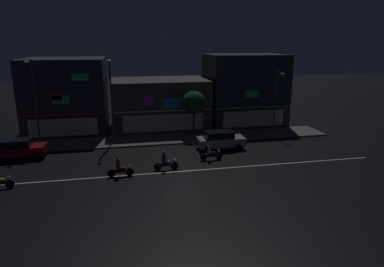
{
  "coord_description": "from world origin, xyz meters",
  "views": [
    {
      "loc": [
        -4.02,
        -23.65,
        9.49
      ],
      "look_at": [
        1.68,
        4.21,
        1.8
      ],
      "focal_mm": 31.43,
      "sensor_mm": 36.0,
      "label": 1
    }
  ],
  "objects_px": {
    "streetlamp_east": "(276,96)",
    "traffic_cone": "(194,143)",
    "motorcycle_following": "(165,162)",
    "parked_car_near_kerb": "(220,140)",
    "motorcycle_opposite_lane": "(211,153)",
    "motorcycle_trailing_far": "(120,168)",
    "pedestrian_on_sidewalk": "(207,126)",
    "streetlamp_west": "(34,96)",
    "parked_car_trailing": "(17,149)",
    "streetlamp_mid": "(111,94)"
  },
  "relations": [
    {
      "from": "streetlamp_east",
      "to": "traffic_cone",
      "type": "xyz_separation_m",
      "value": [
        -9.67,
        -3.02,
        -3.72
      ]
    },
    {
      "from": "streetlamp_east",
      "to": "motorcycle_following",
      "type": "distance_m",
      "value": 16.16
    },
    {
      "from": "parked_car_near_kerb",
      "to": "traffic_cone",
      "type": "distance_m",
      "value": 2.74
    },
    {
      "from": "motorcycle_opposite_lane",
      "to": "motorcycle_trailing_far",
      "type": "height_order",
      "value": "same"
    },
    {
      "from": "pedestrian_on_sidewalk",
      "to": "traffic_cone",
      "type": "relative_size",
      "value": 3.33
    },
    {
      "from": "streetlamp_east",
      "to": "pedestrian_on_sidewalk",
      "type": "height_order",
      "value": "streetlamp_east"
    },
    {
      "from": "parked_car_near_kerb",
      "to": "motorcycle_following",
      "type": "relative_size",
      "value": 2.26
    },
    {
      "from": "motorcycle_following",
      "to": "motorcycle_opposite_lane",
      "type": "xyz_separation_m",
      "value": [
        3.97,
        1.44,
        0.0
      ]
    },
    {
      "from": "parked_car_near_kerb",
      "to": "motorcycle_opposite_lane",
      "type": "distance_m",
      "value": 3.35
    },
    {
      "from": "streetlamp_west",
      "to": "parked_car_near_kerb",
      "type": "relative_size",
      "value": 1.84
    },
    {
      "from": "parked_car_near_kerb",
      "to": "pedestrian_on_sidewalk",
      "type": "bearing_deg",
      "value": -88.65
    },
    {
      "from": "streetlamp_west",
      "to": "pedestrian_on_sidewalk",
      "type": "distance_m",
      "value": 16.94
    },
    {
      "from": "streetlamp_east",
      "to": "motorcycle_following",
      "type": "height_order",
      "value": "streetlamp_east"
    },
    {
      "from": "parked_car_trailing",
      "to": "parked_car_near_kerb",
      "type": "bearing_deg",
      "value": 177.22
    },
    {
      "from": "pedestrian_on_sidewalk",
      "to": "streetlamp_west",
      "type": "bearing_deg",
      "value": -96.87
    },
    {
      "from": "streetlamp_east",
      "to": "motorcycle_following",
      "type": "xyz_separation_m",
      "value": [
        -13.11,
        -8.84,
        -3.36
      ]
    },
    {
      "from": "parked_car_trailing",
      "to": "traffic_cone",
      "type": "distance_m",
      "value": 15.36
    },
    {
      "from": "streetlamp_east",
      "to": "parked_car_trailing",
      "type": "relative_size",
      "value": 1.5
    },
    {
      "from": "streetlamp_east",
      "to": "traffic_cone",
      "type": "height_order",
      "value": "streetlamp_east"
    },
    {
      "from": "traffic_cone",
      "to": "motorcycle_trailing_far",
      "type": "bearing_deg",
      "value": -136.77
    },
    {
      "from": "traffic_cone",
      "to": "motorcycle_opposite_lane",
      "type": "bearing_deg",
      "value": -83.06
    },
    {
      "from": "streetlamp_west",
      "to": "motorcycle_following",
      "type": "bearing_deg",
      "value": -38.94
    },
    {
      "from": "streetlamp_mid",
      "to": "motorcycle_following",
      "type": "bearing_deg",
      "value": -63.9
    },
    {
      "from": "streetlamp_west",
      "to": "pedestrian_on_sidewalk",
      "type": "height_order",
      "value": "streetlamp_west"
    },
    {
      "from": "parked_car_trailing",
      "to": "motorcycle_opposite_lane",
      "type": "xyz_separation_m",
      "value": [
        15.87,
        -3.74,
        -0.24
      ]
    },
    {
      "from": "pedestrian_on_sidewalk",
      "to": "parked_car_near_kerb",
      "type": "bearing_deg",
      "value": -6.35
    },
    {
      "from": "parked_car_trailing",
      "to": "traffic_cone",
      "type": "xyz_separation_m",
      "value": [
        15.34,
        0.65,
        -0.59
      ]
    },
    {
      "from": "motorcycle_trailing_far",
      "to": "traffic_cone",
      "type": "bearing_deg",
      "value": -141.88
    },
    {
      "from": "parked_car_trailing",
      "to": "motorcycle_trailing_far",
      "type": "xyz_separation_m",
      "value": [
        8.46,
        -5.82,
        -0.24
      ]
    },
    {
      "from": "motorcycle_opposite_lane",
      "to": "motorcycle_following",
      "type": "bearing_deg",
      "value": -154.65
    },
    {
      "from": "streetlamp_mid",
      "to": "traffic_cone",
      "type": "relative_size",
      "value": 14.49
    },
    {
      "from": "streetlamp_west",
      "to": "streetlamp_mid",
      "type": "distance_m",
      "value": 6.99
    },
    {
      "from": "streetlamp_east",
      "to": "motorcycle_trailing_far",
      "type": "distance_m",
      "value": 19.37
    },
    {
      "from": "parked_car_near_kerb",
      "to": "traffic_cone",
      "type": "height_order",
      "value": "parked_car_near_kerb"
    },
    {
      "from": "streetlamp_mid",
      "to": "motorcycle_trailing_far",
      "type": "bearing_deg",
      "value": -86.26
    },
    {
      "from": "streetlamp_mid",
      "to": "streetlamp_east",
      "type": "bearing_deg",
      "value": 2.07
    },
    {
      "from": "streetlamp_east",
      "to": "traffic_cone",
      "type": "distance_m",
      "value": 10.79
    },
    {
      "from": "parked_car_near_kerb",
      "to": "parked_car_trailing",
      "type": "distance_m",
      "value": 17.57
    },
    {
      "from": "streetlamp_east",
      "to": "parked_car_trailing",
      "type": "bearing_deg",
      "value": -171.67
    },
    {
      "from": "motorcycle_following",
      "to": "motorcycle_opposite_lane",
      "type": "bearing_deg",
      "value": 20.58
    },
    {
      "from": "pedestrian_on_sidewalk",
      "to": "traffic_cone",
      "type": "height_order",
      "value": "pedestrian_on_sidewalk"
    },
    {
      "from": "motorcycle_trailing_far",
      "to": "motorcycle_opposite_lane",
      "type": "bearing_deg",
      "value": -169.42
    },
    {
      "from": "streetlamp_east",
      "to": "traffic_cone",
      "type": "relative_size",
      "value": 11.75
    },
    {
      "from": "parked_car_near_kerb",
      "to": "traffic_cone",
      "type": "xyz_separation_m",
      "value": [
        -2.21,
        1.5,
        -0.59
      ]
    },
    {
      "from": "streetlamp_west",
      "to": "pedestrian_on_sidewalk",
      "type": "xyz_separation_m",
      "value": [
        16.52,
        0.24,
        -3.76
      ]
    },
    {
      "from": "streetlamp_east",
      "to": "motorcycle_following",
      "type": "bearing_deg",
      "value": -146.02
    },
    {
      "from": "streetlamp_west",
      "to": "parked_car_near_kerb",
      "type": "height_order",
      "value": "streetlamp_west"
    },
    {
      "from": "streetlamp_mid",
      "to": "motorcycle_trailing_far",
      "type": "height_order",
      "value": "streetlamp_mid"
    },
    {
      "from": "parked_car_near_kerb",
      "to": "motorcycle_trailing_far",
      "type": "xyz_separation_m",
      "value": [
        -9.09,
        -4.97,
        -0.24
      ]
    },
    {
      "from": "streetlamp_east",
      "to": "motorcycle_trailing_far",
      "type": "height_order",
      "value": "streetlamp_east"
    }
  ]
}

